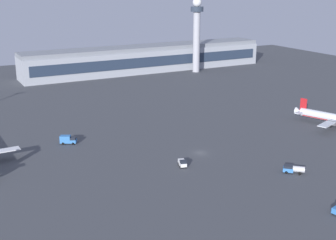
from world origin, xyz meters
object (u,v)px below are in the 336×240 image
object	(u,v)px
control_tower	(197,30)
catering_truck	(68,140)
fuel_truck	(293,169)
cargo_loader	(182,163)

from	to	relation	value
control_tower	catering_truck	size ratio (longest dim) A/B	7.58
control_tower	fuel_truck	size ratio (longest dim) A/B	7.66
fuel_truck	catering_truck	bearing A→B (deg)	85.60
cargo_loader	catering_truck	distance (m)	45.16
fuel_truck	cargo_loader	bearing A→B (deg)	96.37
cargo_loader	catering_truck	size ratio (longest dim) A/B	0.74
control_tower	fuel_truck	world-z (taller)	control_tower
control_tower	catering_truck	bearing A→B (deg)	-139.28
catering_truck	fuel_truck	bearing A→B (deg)	70.56
catering_truck	fuel_truck	size ratio (longest dim) A/B	1.01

